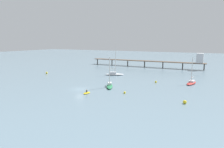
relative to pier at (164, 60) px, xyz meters
name	(u,v)px	position (x,y,z in m)	size (l,w,h in m)	color
ground_plane	(80,89)	(-10.19, -56.54, -3.96)	(400.00, 400.00, 0.00)	slate
pier	(164,60)	(0.00, 0.00, 0.00)	(59.26, 5.10, 7.80)	brown
sailboat_white	(114,74)	(-12.29, -30.93, -3.31)	(7.53, 5.11, 11.04)	white
sailboat_red	(191,82)	(17.13, -34.19, -3.43)	(3.14, 6.91, 8.55)	red
sailboat_green	(110,85)	(-3.94, -50.23, -3.37)	(5.09, 7.54, 9.08)	#287F4C
dinghy_yellow	(87,93)	(-5.54, -59.80, -3.75)	(1.21, 2.47, 1.14)	yellow
mooring_buoy_near	(47,73)	(-38.65, -41.08, -3.55)	(0.83, 0.83, 0.83)	yellow
mooring_buoy_outer	(125,93)	(3.24, -55.21, -3.67)	(0.59, 0.59, 0.59)	yellow
mooring_buoy_inner	(185,102)	(18.51, -56.98, -3.56)	(0.82, 0.82, 0.82)	yellow
mooring_buoy_mid	(156,82)	(6.59, -37.81, -3.64)	(0.66, 0.66, 0.66)	yellow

